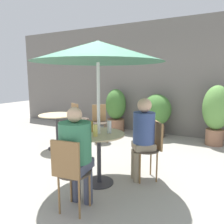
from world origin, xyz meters
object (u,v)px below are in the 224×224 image
(beer_glass_2, at_px, (109,127))
(bistro_chair_0, at_px, (70,169))
(seated_person_1, at_px, (143,131))
(seated_person_0, at_px, (76,149))
(beer_glass_0, at_px, (91,126))
(umbrella, at_px, (98,52))
(bistro_chair_1, at_px, (152,144))
(cafe_table_near, at_px, (99,146))
(cafe_table_far, at_px, (57,123))
(potted_plant_0, at_px, (116,109))
(potted_plant_2, at_px, (216,111))
(bistro_chair_3, at_px, (78,116))
(bistro_chair_2, at_px, (100,119))
(potted_plant_1, at_px, (157,112))
(beer_glass_1, at_px, (95,130))

(beer_glass_2, bearing_deg, bistro_chair_0, -90.87)
(bistro_chair_0, bearing_deg, seated_person_1, -116.77)
(seated_person_0, relative_size, beer_glass_0, 7.48)
(umbrella, bearing_deg, bistro_chair_0, -82.14)
(bistro_chair_1, bearing_deg, bistro_chair_0, -60.00)
(cafe_table_near, xyz_separation_m, cafe_table_far, (-1.61, 0.92, 0.00))
(bistro_chair_0, relative_size, potted_plant_0, 0.73)
(seated_person_0, relative_size, beer_glass_2, 6.86)
(bistro_chair_1, height_order, beer_glass_2, beer_glass_2)
(cafe_table_near, xyz_separation_m, potted_plant_2, (1.38, 2.79, 0.21))
(bistro_chair_3, height_order, umbrella, umbrella)
(bistro_chair_2, relative_size, potted_plant_1, 0.80)
(bistro_chair_3, relative_size, potted_plant_0, 0.73)
(beer_glass_2, relative_size, umbrella, 0.09)
(cafe_table_far, relative_size, seated_person_0, 0.62)
(bistro_chair_0, xyz_separation_m, beer_glass_1, (-0.07, 0.64, 0.28))
(potted_plant_0, bearing_deg, bistro_chair_2, -84.61)
(beer_glass_1, bearing_deg, potted_plant_1, 90.68)
(bistro_chair_2, bearing_deg, bistro_chair_0, -108.45)
(bistro_chair_2, distance_m, beer_glass_2, 2.14)
(bistro_chair_1, height_order, seated_person_0, seated_person_0)
(potted_plant_1, bearing_deg, bistro_chair_3, -150.72)
(bistro_chair_3, bearing_deg, potted_plant_1, -125.20)
(potted_plant_0, distance_m, potted_plant_1, 1.19)
(bistro_chair_2, distance_m, umbrella, 2.51)
(beer_glass_2, bearing_deg, potted_plant_0, 115.17)
(cafe_table_far, xyz_separation_m, potted_plant_2, (2.98, 1.87, 0.21))
(potted_plant_0, bearing_deg, seated_person_0, -70.05)
(seated_person_0, distance_m, umbrella, 1.32)
(bistro_chair_3, xyz_separation_m, potted_plant_2, (3.12, 0.93, 0.23))
(seated_person_1, bearing_deg, cafe_table_far, -141.57)
(potted_plant_0, bearing_deg, bistro_chair_1, -52.78)
(bistro_chair_3, bearing_deg, seated_person_1, 172.62)
(cafe_table_near, bearing_deg, cafe_table_far, 150.27)
(beer_glass_0, bearing_deg, potted_plant_0, 110.02)
(beer_glass_0, height_order, beer_glass_2, beer_glass_2)
(seated_person_1, bearing_deg, potted_plant_1, 154.02)
(beer_glass_0, distance_m, beer_glass_2, 0.28)
(cafe_table_far, bearing_deg, beer_glass_2, -25.64)
(seated_person_0, distance_m, beer_glass_2, 0.74)
(cafe_table_near, bearing_deg, potted_plant_2, 63.76)
(seated_person_1, relative_size, umbrella, 0.62)
(beer_glass_1, xyz_separation_m, potted_plant_1, (-0.04, 2.99, -0.18))
(seated_person_1, height_order, beer_glass_2, seated_person_1)
(potted_plant_0, height_order, umbrella, umbrella)
(beer_glass_1, distance_m, potted_plant_2, 3.23)
(bistro_chair_2, distance_m, beer_glass_0, 2.06)
(bistro_chair_0, distance_m, bistro_chair_2, 2.88)
(beer_glass_2, bearing_deg, potted_plant_2, 65.11)
(bistro_chair_2, xyz_separation_m, umbrella, (1.09, -1.83, 1.32))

